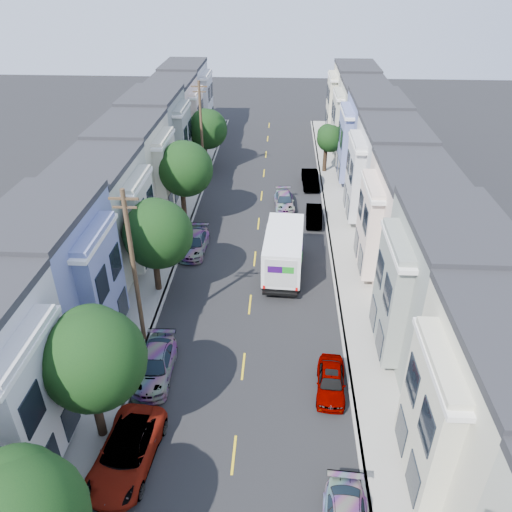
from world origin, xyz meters
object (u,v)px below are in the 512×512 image
Objects in this scene: utility_pole_far at (202,132)px; parked_left_c at (155,365)px; tree_d at (184,169)px; lead_sedan at (284,201)px; parked_right_b at (331,381)px; parked_left_d at (195,243)px; fedex_truck at (284,250)px; tree_b at (92,360)px; parked_left_b at (127,453)px; tree_c at (157,234)px; parked_right_d at (310,179)px; tree_e at (207,129)px; tree_far_r at (329,139)px; parked_right_c at (314,216)px; utility_pole_near at (134,270)px.

utility_pole_far is 2.12× the size of parked_left_c.
tree_d is 1.75× the size of lead_sedan.
lead_sedan is at bearing 100.93° from parked_right_b.
parked_left_d is (1.40, -15.01, -4.46)m from utility_pole_far.
fedex_truck is 1.49× the size of parked_left_c.
tree_d is (0.00, 23.23, -0.02)m from tree_b.
tree_b is at bearing -93.00° from parked_left_d.
utility_pole_far is 1.83× the size of parked_left_b.
lead_sedan is (8.54, -6.44, -4.52)m from utility_pole_far.
parked_left_b is at bearing -86.76° from tree_d.
tree_c reaches higher than parked_right_d.
tree_far_r is at bearing -3.19° from tree_e.
tree_far_r is 39.44m from parked_left_b.
tree_b reaches higher than lead_sedan.
parked_left_d is (1.40, -5.05, -4.29)m from tree_d.
tree_far_r is at bearing 60.58° from tree_c.
parked_right_d reaches higher than parked_right_c.
tree_c is 1.49× the size of parked_left_d.
tree_c is 14.86m from parked_right_b.
tree_e is 35.12m from parked_right_b.
parked_right_b is at bearing -54.65° from parked_left_d.
parked_left_b is 5.81m from parked_left_c.
utility_pole_far is (0.00, 9.95, 0.16)m from tree_d.
utility_pole_far is 12.10m from parked_right_d.
utility_pole_near is at bearing 166.68° from parked_right_b.
parked_left_c is at bearing 95.07° from parked_left_b.
parked_left_b is at bearing -84.33° from tree_c.
parked_left_b reaches higher than parked_left_c.
utility_pole_far is 2.48× the size of parked_right_b.
utility_pole_far reaches higher than tree_far_r.
parked_left_b is (-11.79, -37.52, -2.96)m from tree_far_r.
parked_left_d reaches higher than parked_right_c.
lead_sedan is (8.54, 26.75, -4.38)m from tree_b.
tree_d is at bearing -90.00° from tree_e.
tree_b is 6.21m from parked_left_c.
parked_left_d is at bearing 82.74° from utility_pole_near.
tree_far_r is 5.40m from parked_right_d.
parked_left_d is (-7.12, 2.75, -1.19)m from fedex_truck.
tree_d is at bearing -90.01° from utility_pole_far.
tree_e is 0.92× the size of fedex_truck.
tree_e is 13.23m from tree_far_r.
parked_right_c is at bearing 73.90° from parked_left_b.
fedex_truck is (8.52, 2.86, -2.64)m from tree_c.
tree_b is at bearing -111.59° from parked_right_d.
parked_right_d is at bearing 68.88° from parked_left_c.
utility_pole_near is 11.95m from parked_left_d.
lead_sedan is at bearing -49.39° from tree_e.
utility_pole_far is 2.24× the size of parked_right_d.
tree_b is 1.07× the size of tree_c.
parked_right_b is 1.03× the size of parked_right_c.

